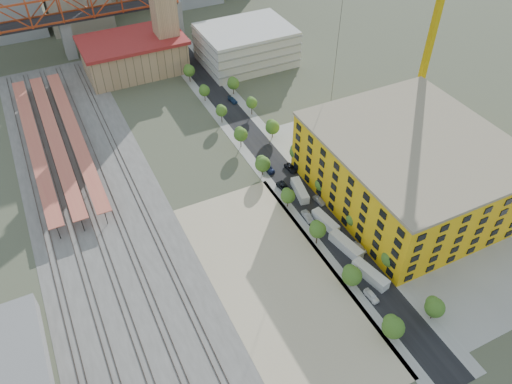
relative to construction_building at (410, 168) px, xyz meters
name	(u,v)px	position (x,y,z in m)	size (l,w,h in m)	color
ground	(237,196)	(-42.00, 20.00, -9.41)	(400.00, 400.00, 0.00)	#474C38
ballast_strip	(93,196)	(-78.00, 37.50, -9.38)	(36.00, 165.00, 0.06)	#605E59
dirt_lot	(277,282)	(-46.00, -11.50, -9.38)	(28.00, 67.00, 0.06)	tan
street_asphalt	(264,151)	(-26.00, 35.00, -9.38)	(12.00, 170.00, 0.06)	black
sidewalk_west	(248,156)	(-31.50, 35.00, -9.39)	(3.00, 170.00, 0.04)	gray
sidewalk_east	(280,146)	(-20.50, 35.00, -9.39)	(3.00, 170.00, 0.04)	gray
construction_pad	(412,191)	(3.00, 0.00, -9.38)	(50.00, 90.00, 0.06)	gray
rail_tracks	(87,198)	(-79.80, 37.50, -9.26)	(26.56, 160.00, 0.18)	#382B23
platform_canopies	(54,137)	(-83.00, 65.00, -5.42)	(16.00, 80.00, 4.12)	#C7684C
station_hall	(134,55)	(-47.00, 102.00, -2.74)	(38.00, 24.00, 13.10)	tan
parking_garage	(246,45)	(-6.00, 90.00, -2.41)	(34.00, 26.00, 14.00)	silver
truss_bridge	(60,10)	(-67.00, 125.00, 9.45)	(94.00, 9.60, 25.60)	gray
construction_building	(410,168)	(0.00, 0.00, 0.00)	(44.60, 50.60, 18.80)	yellow
street_trees	(279,169)	(-26.00, 25.00, -9.41)	(15.40, 124.40, 8.00)	#36631D
distant_hills	(152,49)	(3.28, 280.00, -88.95)	(647.00, 264.00, 227.00)	#4C6B59
tower_crane	(425,13)	(22.84, 30.14, 27.11)	(53.22, 19.34, 59.18)	gold
site_trailer_a	(370,275)	(-26.00, -20.02, -8.08)	(2.55, 9.71, 2.66)	silver
site_trailer_b	(346,245)	(-26.00, -9.87, -8.06)	(2.59, 9.85, 2.70)	silver
site_trailer_c	(325,221)	(-26.00, -0.42, -8.20)	(2.33, 8.84, 2.42)	silver
site_trailer_d	(300,191)	(-26.00, 12.91, -8.14)	(2.44, 9.28, 2.54)	silver
car_0	(372,296)	(-29.00, -24.82, -8.67)	(1.76, 4.37, 1.49)	white
car_1	(307,216)	(-29.00, 3.60, -8.65)	(1.61, 4.63, 1.52)	#98989D
car_2	(284,187)	(-29.00, 16.64, -8.68)	(2.43, 5.26, 1.46)	black
car_3	(268,168)	(-29.00, 26.13, -8.65)	(2.12, 5.21, 1.51)	navy
car_4	(360,248)	(-23.00, -11.56, -8.69)	(1.69, 4.20, 1.43)	silver
car_5	(319,201)	(-23.00, 7.60, -8.73)	(1.44, 4.12, 1.36)	gray
car_6	(291,168)	(-23.00, 23.30, -8.74)	(2.22, 4.82, 1.34)	black
car_7	(233,100)	(-23.00, 65.29, -8.74)	(1.86, 4.59, 1.33)	navy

